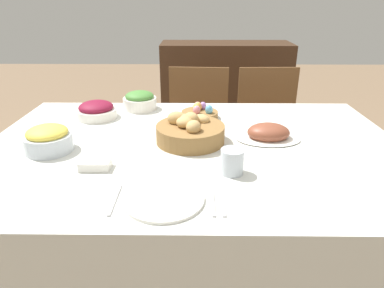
% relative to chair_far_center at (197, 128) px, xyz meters
% --- Properties ---
extents(ground_plane, '(12.00, 12.00, 0.00)m').
position_rel_chair_far_center_xyz_m(ground_plane, '(-0.02, -0.94, -0.48)').
color(ground_plane, '#7F664C').
extents(dining_table, '(1.77, 1.20, 0.77)m').
position_rel_chair_far_center_xyz_m(dining_table, '(-0.02, -0.94, -0.10)').
color(dining_table, silver).
rests_on(dining_table, ground).
extents(chair_far_center, '(0.44, 0.44, 0.89)m').
position_rel_chair_far_center_xyz_m(chair_far_center, '(0.00, 0.00, 0.00)').
color(chair_far_center, brown).
rests_on(chair_far_center, ground).
extents(chair_far_right, '(0.43, 0.43, 0.89)m').
position_rel_chair_far_center_xyz_m(chair_far_right, '(0.50, 0.00, 0.00)').
color(chair_far_right, brown).
rests_on(chair_far_right, ground).
extents(sideboard, '(1.21, 0.44, 0.94)m').
position_rel_chair_far_center_xyz_m(sideboard, '(0.27, 1.02, -0.01)').
color(sideboard, '#3D2616').
rests_on(sideboard, ground).
extents(bread_basket, '(0.29, 0.29, 0.13)m').
position_rel_chair_far_center_xyz_m(bread_basket, '(-0.04, -0.91, 0.33)').
color(bread_basket, olive).
rests_on(bread_basket, dining_table).
extents(egg_basket, '(0.19, 0.19, 0.08)m').
position_rel_chair_far_center_xyz_m(egg_basket, '(0.01, -0.60, 0.31)').
color(egg_basket, olive).
rests_on(egg_basket, dining_table).
extents(ham_platter, '(0.28, 0.20, 0.08)m').
position_rel_chair_far_center_xyz_m(ham_platter, '(0.30, -0.88, 0.31)').
color(ham_platter, white).
rests_on(ham_platter, dining_table).
extents(green_salad_bowl, '(0.18, 0.18, 0.10)m').
position_rel_chair_far_center_xyz_m(green_salad_bowl, '(-0.32, -0.45, 0.33)').
color(green_salad_bowl, white).
rests_on(green_salad_bowl, dining_table).
extents(beet_salad_bowl, '(0.20, 0.20, 0.09)m').
position_rel_chair_far_center_xyz_m(beet_salad_bowl, '(-0.52, -0.60, 0.33)').
color(beet_salad_bowl, white).
rests_on(beet_salad_bowl, dining_table).
extents(pineapple_bowl, '(0.19, 0.19, 0.11)m').
position_rel_chair_far_center_xyz_m(pineapple_bowl, '(-0.60, -1.01, 0.34)').
color(pineapple_bowl, silver).
rests_on(pineapple_bowl, dining_table).
extents(dinner_plate, '(0.25, 0.25, 0.01)m').
position_rel_chair_far_center_xyz_m(dinner_plate, '(-0.11, -1.37, 0.29)').
color(dinner_plate, white).
rests_on(dinner_plate, dining_table).
extents(fork, '(0.01, 0.17, 0.00)m').
position_rel_chair_far_center_xyz_m(fork, '(-0.26, -1.37, 0.29)').
color(fork, silver).
rests_on(fork, dining_table).
extents(knife, '(0.01, 0.17, 0.00)m').
position_rel_chair_far_center_xyz_m(knife, '(0.04, -1.37, 0.29)').
color(knife, silver).
rests_on(knife, dining_table).
extents(spoon, '(0.01, 0.17, 0.00)m').
position_rel_chair_far_center_xyz_m(spoon, '(0.07, -1.37, 0.29)').
color(spoon, silver).
rests_on(spoon, dining_table).
extents(drinking_cup, '(0.08, 0.08, 0.09)m').
position_rel_chair_far_center_xyz_m(drinking_cup, '(0.12, -1.19, 0.33)').
color(drinking_cup, silver).
rests_on(drinking_cup, dining_table).
extents(butter_dish, '(0.11, 0.07, 0.03)m').
position_rel_chair_far_center_xyz_m(butter_dish, '(-0.38, -1.16, 0.30)').
color(butter_dish, white).
rests_on(butter_dish, dining_table).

